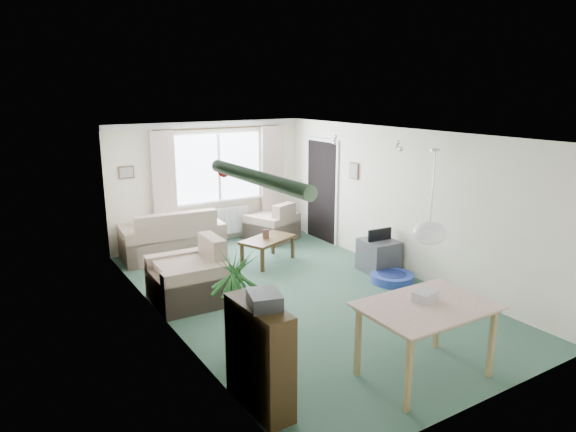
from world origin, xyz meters
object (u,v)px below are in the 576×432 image
bookshelf (259,356)px  houseplant (237,308)px  sofa (172,233)px  armchair_corner (272,221)px  tv_cube (379,256)px  coffee_table (268,250)px  pet_bed (392,278)px  dining_table (425,341)px  armchair_left (187,271)px

bookshelf → houseplant: houseplant is taller
sofa → bookshelf: 4.97m
armchair_corner → bookshelf: (-2.96, -4.87, 0.14)m
tv_cube → houseplant: bearing=-152.6°
coffee_table → houseplant: size_ratio=0.76×
coffee_table → pet_bed: coffee_table is taller
pet_bed → dining_table: bearing=-126.3°
bookshelf → pet_bed: bookshelf is taller
armchair_left → pet_bed: (3.04, -0.99, -0.40)m
dining_table → pet_bed: size_ratio=1.90×
sofa → pet_bed: bearing=133.8°
sofa → houseplant: houseplant is taller
coffee_table → armchair_corner: bearing=57.1°
sofa → tv_cube: bearing=140.5°
dining_table → pet_bed: 2.79m
houseplant → tv_cube: houseplant is taller
coffee_table → sofa: bearing=137.2°
dining_table → bookshelf: bearing=165.4°
houseplant → tv_cube: (3.35, 1.42, -0.38)m
armchair_corner → pet_bed: size_ratio=1.29×
sofa → houseplant: bearing=85.4°
tv_cube → coffee_table: bearing=138.8°
tv_cube → pet_bed: 0.57m
houseplant → dining_table: houseplant is taller
sofa → armchair_corner: (2.10, -0.02, -0.06)m
armchair_left → dining_table: armchair_left is taller
coffee_table → houseplant: (-1.99, -2.81, 0.43)m
armchair_corner → armchair_left: (-2.62, -2.10, 0.07)m
dining_table → pet_bed: bearing=53.7°
armchair_left → coffee_table: bearing=118.1°
armchair_corner → tv_cube: size_ratio=1.47×
armchair_corner → tv_cube: 2.66m
sofa → armchair_corner: size_ratio=2.05×
armchair_left → tv_cube: (3.20, -0.49, -0.19)m
sofa → dining_table: sofa is taller
armchair_corner → pet_bed: 3.14m
dining_table → houseplant: bearing=139.8°
coffee_table → pet_bed: bearing=-57.5°
dining_table → sofa: bearing=99.4°
sofa → pet_bed: (2.53, -3.12, -0.38)m
bookshelf → armchair_left: bearing=81.1°
armchair_left → houseplant: size_ratio=0.79×
armchair_corner → bookshelf: bookshelf is taller
pet_bed → coffee_table: bearing=122.5°
houseplant → tv_cube: bearing=23.0°
armchair_left → houseplant: 1.92m
sofa → armchair_corner: sofa is taller
armchair_left → dining_table: size_ratio=0.80×
pet_bed → armchair_corner: bearing=97.9°
bookshelf → tv_cube: size_ratio=1.77×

